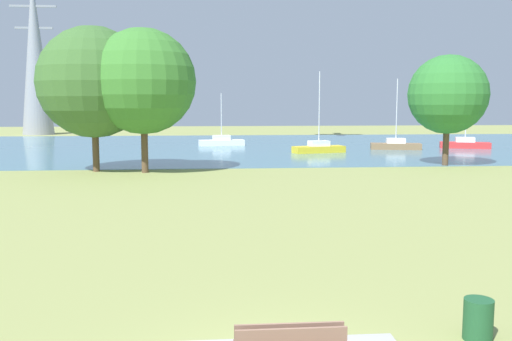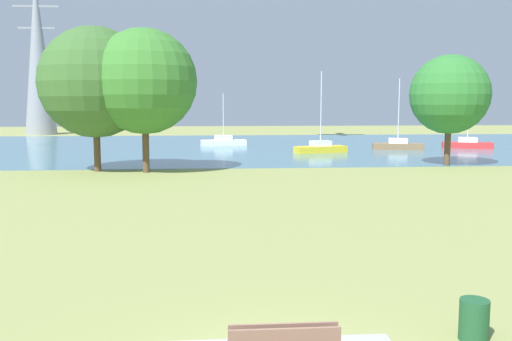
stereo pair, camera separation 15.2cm
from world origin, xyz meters
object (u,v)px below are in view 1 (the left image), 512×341
(sailboat_yellow, at_px, (319,148))
(tree_west_near, at_px, (143,81))
(sailboat_red, at_px, (465,144))
(electricity_pylon, at_px, (35,55))
(litter_bin, at_px, (478,319))
(tree_east_far, at_px, (93,82))
(sailboat_white, at_px, (222,141))
(sailboat_brown, at_px, (396,145))
(tree_west_far, at_px, (448,95))

(sailboat_yellow, distance_m, tree_west_near, 20.28)
(sailboat_red, relative_size, electricity_pylon, 0.23)
(sailboat_yellow, bearing_deg, sailboat_red, 13.78)
(litter_bin, bearing_deg, tree_east_far, 114.40)
(sailboat_white, distance_m, sailboat_brown, 18.10)
(sailboat_red, bearing_deg, tree_east_far, -153.79)
(sailboat_brown, bearing_deg, sailboat_yellow, -160.27)
(litter_bin, bearing_deg, electricity_pylon, 112.01)
(sailboat_yellow, height_order, tree_east_far, tree_east_far)
(sailboat_brown, bearing_deg, electricity_pylon, 145.02)
(sailboat_red, bearing_deg, tree_west_near, -150.06)
(litter_bin, xyz_separation_m, tree_east_far, (-12.59, 27.76, 5.48))
(sailboat_white, distance_m, electricity_pylon, 36.53)
(tree_west_near, bearing_deg, litter_bin, -70.93)
(sailboat_white, bearing_deg, sailboat_yellow, -47.53)
(tree_west_far, xyz_separation_m, electricity_pylon, (-41.69, 43.83, 6.18))
(sailboat_brown, xyz_separation_m, sailboat_yellow, (-8.24, -2.96, 0.01))
(sailboat_red, height_order, tree_east_far, tree_east_far)
(tree_east_far, xyz_separation_m, tree_west_far, (24.72, 1.54, -0.74))
(tree_west_near, bearing_deg, tree_east_far, 165.13)
(sailboat_white, height_order, tree_west_near, tree_west_near)
(sailboat_red, height_order, tree_west_near, tree_west_near)
(litter_bin, xyz_separation_m, sailboat_yellow, (4.93, 40.27, 0.07))
(sailboat_red, xyz_separation_m, tree_west_far, (-8.52, -14.82, 4.70))
(sailboat_white, relative_size, sailboat_yellow, 0.75)
(electricity_pylon, bearing_deg, litter_bin, -67.99)
(sailboat_yellow, bearing_deg, sailboat_white, 132.47)
(tree_east_far, relative_size, tree_west_near, 1.02)
(sailboat_brown, distance_m, tree_west_near, 28.31)
(sailboat_brown, xyz_separation_m, tree_west_near, (-22.47, -16.34, 5.46))
(litter_bin, bearing_deg, sailboat_white, 94.28)
(sailboat_red, bearing_deg, sailboat_brown, -173.14)
(litter_bin, xyz_separation_m, tree_west_near, (-9.29, 26.88, 5.52))
(electricity_pylon, bearing_deg, sailboat_white, -42.17)
(tree_west_far, relative_size, electricity_pylon, 0.35)
(litter_bin, relative_size, sailboat_yellow, 0.11)
(sailboat_brown, height_order, tree_east_far, tree_east_far)
(sailboat_yellow, relative_size, tree_west_far, 0.92)
(tree_west_far, bearing_deg, tree_west_near, -173.55)
(sailboat_white, xyz_separation_m, sailboat_red, (24.36, -5.60, -0.00))
(sailboat_brown, height_order, sailboat_yellow, sailboat_yellow)
(sailboat_brown, relative_size, tree_west_near, 0.74)
(sailboat_red, bearing_deg, sailboat_white, 167.05)
(sailboat_red, height_order, tree_west_far, tree_west_far)
(sailboat_red, relative_size, tree_west_far, 0.65)
(sailboat_brown, bearing_deg, sailboat_white, 158.95)
(litter_bin, relative_size, sailboat_white, 0.14)
(sailboat_brown, xyz_separation_m, tree_west_far, (-1.05, -13.92, 4.68))
(sailboat_red, bearing_deg, electricity_pylon, 149.98)
(sailboat_red, bearing_deg, tree_west_far, -119.89)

